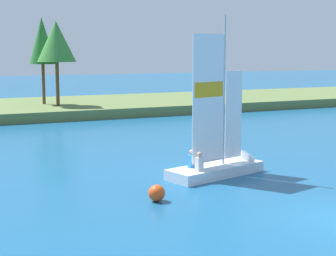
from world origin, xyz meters
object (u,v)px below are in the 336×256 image
object	(u,v)px
sailboat	(229,162)
shoreline_tree_midright	(56,42)
shoreline_tree_centre	(42,41)
channel_buoy	(157,193)

from	to	relation	value
sailboat	shoreline_tree_midright	bearing A→B (deg)	79.27
shoreline_tree_midright	sailboat	xyz separation A→B (m)	(1.77, -22.96, -5.23)
shoreline_tree_centre	sailboat	bearing A→B (deg)	-84.19
shoreline_tree_midright	channel_buoy	distance (m)	26.30
shoreline_tree_midright	channel_buoy	size ratio (longest dim) A/B	11.58
shoreline_tree_centre	shoreline_tree_midright	bearing A→B (deg)	-66.81
shoreline_tree_midright	channel_buoy	world-z (taller)	shoreline_tree_midright
shoreline_tree_centre	shoreline_tree_midright	world-z (taller)	shoreline_tree_centre
shoreline_tree_centre	shoreline_tree_midright	distance (m)	1.88
sailboat	channel_buoy	bearing A→B (deg)	-163.97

